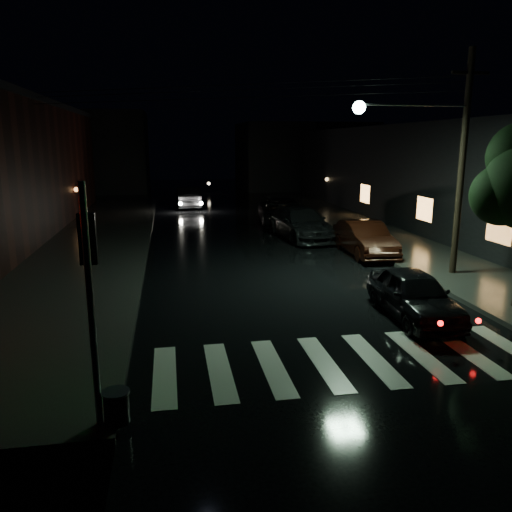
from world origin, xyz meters
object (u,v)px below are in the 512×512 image
parked_car_d (283,213)px  oncoming_car (188,197)px  parked_car_b (365,238)px  parked_car_c (300,223)px  parked_car_a (414,294)px

parked_car_d → oncoming_car: size_ratio=1.21×
parked_car_b → parked_car_c: (-1.80, 4.36, 0.06)m
parked_car_b → parked_car_c: 4.72m
parked_car_d → parked_car_a: bearing=-83.0°
parked_car_a → parked_car_d: 16.49m
parked_car_a → parked_car_d: size_ratio=0.69×
parked_car_a → parked_car_b: size_ratio=0.88×
parked_car_a → parked_car_b: (1.75, 8.03, 0.07)m
parked_car_c → parked_car_d: size_ratio=0.95×
parked_car_b → parked_car_d: bearing=103.9°
parked_car_a → parked_car_b: bearing=80.0°
parked_car_a → oncoming_car: bearing=103.8°
parked_car_b → parked_car_c: parked_car_c is taller
parked_car_d → oncoming_car: (-5.30, 9.84, -0.02)m
parked_car_c → parked_car_d: bearing=82.6°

